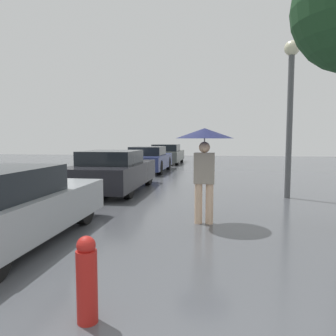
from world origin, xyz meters
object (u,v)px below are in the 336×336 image
object	(u,v)px
street_lamp	(290,95)
parked_car_farthest	(167,154)
pedestrian	(204,147)
fire_hydrant	(87,280)
parked_car_second	(113,171)
parked_car_third	(149,160)

from	to	relation	value
street_lamp	parked_car_farthest	bearing A→B (deg)	113.02
parked_car_farthest	street_lamp	xyz separation A→B (m)	(5.07, -11.94, 2.14)
pedestrian	parked_car_farthest	bearing A→B (deg)	101.14
parked_car_farthest	fire_hydrant	size ratio (longest dim) A/B	5.88
parked_car_second	street_lamp	distance (m)	5.49
parked_car_third	parked_car_farthest	size ratio (longest dim) A/B	0.95
pedestrian	parked_car_farthest	xyz separation A→B (m)	(-2.94, 14.95, -0.86)
parked_car_second	pedestrian	bearing A→B (deg)	-50.94
pedestrian	fire_hydrant	distance (m)	3.75
parked_car_farthest	pedestrian	bearing A→B (deg)	-78.86
street_lamp	pedestrian	bearing A→B (deg)	-125.26
pedestrian	parked_car_farthest	world-z (taller)	pedestrian
pedestrian	fire_hydrant	size ratio (longest dim) A/B	2.33
street_lamp	fire_hydrant	distance (m)	7.53
street_lamp	fire_hydrant	world-z (taller)	street_lamp
pedestrian	street_lamp	size ratio (longest dim) A/B	0.43
parked_car_second	parked_car_third	size ratio (longest dim) A/B	0.98
pedestrian	parked_car_second	xyz separation A→B (m)	(-2.90, 3.58, -0.85)
parked_car_second	street_lamp	world-z (taller)	street_lamp
parked_car_third	fire_hydrant	bearing A→B (deg)	-80.66
parked_car_farthest	fire_hydrant	world-z (taller)	parked_car_farthest
pedestrian	fire_hydrant	xyz separation A→B (m)	(-0.88, -3.49, -1.07)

